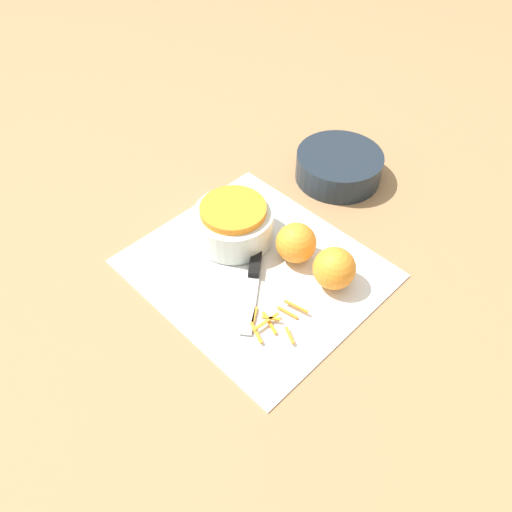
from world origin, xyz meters
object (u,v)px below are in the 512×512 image
knife (255,263)px  orange_right (334,268)px  orange_left (296,243)px  bowl_speckled (234,222)px  bowl_dark (339,166)px

knife → orange_right: (0.13, 0.07, 0.03)m
knife → orange_left: orange_left is taller
knife → orange_left: (0.04, 0.07, 0.03)m
knife → orange_right: 0.15m
bowl_speckled → bowl_dark: bowl_speckled is taller
knife → orange_left: size_ratio=2.55×
bowl_speckled → bowl_dark: size_ratio=0.81×
bowl_speckled → orange_right: 0.21m
orange_left → orange_right: bearing=0.6°
orange_left → orange_right: 0.09m
orange_left → orange_right: (0.09, 0.00, 0.00)m
bowl_dark → orange_right: (0.19, -0.25, 0.01)m
bowl_speckled → knife: size_ratio=0.79×
knife → orange_left: bearing=113.3°
bowl_speckled → knife: bearing=-16.7°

